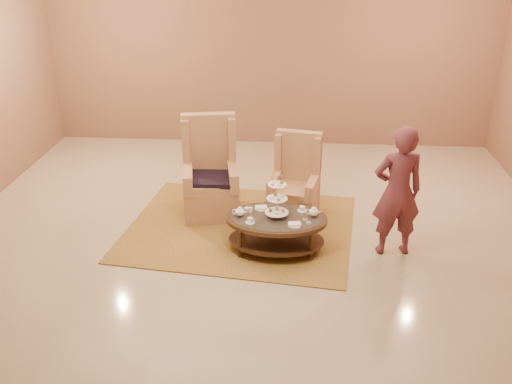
# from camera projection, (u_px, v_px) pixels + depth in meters

# --- Properties ---
(ground) EXTENTS (8.00, 8.00, 0.00)m
(ground) POSITION_uv_depth(u_px,v_px,m) (254.00, 248.00, 7.20)
(ground) COLOR tan
(ground) RESTS_ON ground
(ceiling) EXTENTS (8.00, 8.00, 0.02)m
(ceiling) POSITION_uv_depth(u_px,v_px,m) (254.00, 248.00, 7.20)
(ceiling) COLOR white
(ceiling) RESTS_ON ground
(wall_back) EXTENTS (8.00, 0.04, 3.50)m
(wall_back) POSITION_uv_depth(u_px,v_px,m) (271.00, 49.00, 10.09)
(wall_back) COLOR #8A614B
(wall_back) RESTS_ON ground
(rug) EXTENTS (3.23, 2.80, 0.02)m
(rug) POSITION_uv_depth(u_px,v_px,m) (240.00, 227.00, 7.68)
(rug) COLOR #A18239
(rug) RESTS_ON ground
(tea_table) EXTENTS (1.26, 0.88, 1.05)m
(tea_table) POSITION_uv_depth(u_px,v_px,m) (277.00, 223.00, 7.00)
(tea_table) COLOR black
(tea_table) RESTS_ON ground
(armchair_left) EXTENTS (0.87, 0.89, 1.38)m
(armchair_left) POSITION_uv_depth(u_px,v_px,m) (210.00, 181.00, 7.96)
(armchair_left) COLOR tan
(armchair_left) RESTS_ON ground
(armchair_right) EXTENTS (0.75, 0.76, 1.17)m
(armchair_right) POSITION_uv_depth(u_px,v_px,m) (295.00, 189.00, 7.90)
(armchair_right) COLOR tan
(armchair_right) RESTS_ON ground
(person) EXTENTS (0.65, 0.48, 1.64)m
(person) POSITION_uv_depth(u_px,v_px,m) (397.00, 192.00, 6.78)
(person) COLOR #5F2933
(person) RESTS_ON ground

